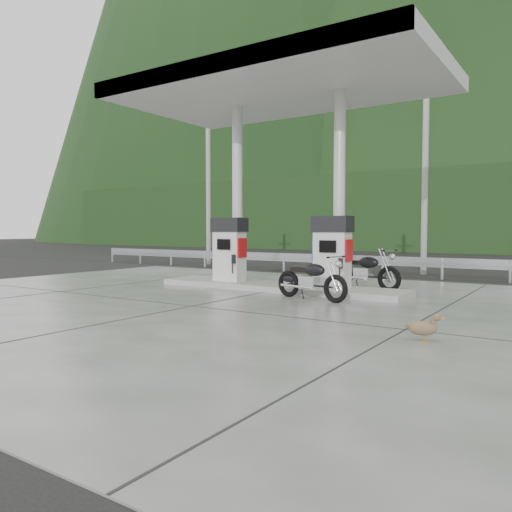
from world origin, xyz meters
The scene contains 16 objects.
ground centered at (0.00, 0.00, 0.00)m, with size 160.00×160.00×0.00m, color black.
forecourt_apron centered at (0.00, 0.00, 0.01)m, with size 18.00×14.00×0.02m, color #64635F.
pump_island centered at (0.00, 2.50, 0.10)m, with size 7.00×1.40×0.15m, color #A29E96.
gas_pump_left centered at (-1.60, 2.50, 1.07)m, with size 0.95×0.55×1.80m, color silver, non-canonical shape.
gas_pump_right centered at (1.60, 2.50, 1.07)m, with size 0.95×0.55×1.80m, color silver, non-canonical shape.
canopy_column_left centered at (-1.60, 2.90, 2.67)m, with size 0.30×0.30×5.00m, color silver.
canopy_column_right centered at (1.60, 2.90, 2.67)m, with size 0.30×0.30×5.00m, color silver.
canopy_roof centered at (0.00, 2.50, 5.37)m, with size 8.50×5.00×0.40m, color silver.
guardrail centered at (0.00, 8.00, 0.71)m, with size 26.00×0.16×1.42m, color #A0A2A8, non-canonical shape.
road centered at (0.00, 11.50, 0.00)m, with size 60.00×7.00×0.01m, color black.
utility_pole_a centered at (-8.00, 9.50, 4.00)m, with size 0.22×0.22×8.00m, color gray.
utility_pole_b centered at (2.00, 9.50, 4.00)m, with size 0.22×0.22×8.00m, color gray.
tree_band centered at (0.00, 30.00, 3.00)m, with size 80.00×6.00×6.00m, color black.
motorcycle_left centered at (1.94, 3.86, 0.50)m, with size 2.02×0.64×0.96m, color black, non-canonical shape.
motorcycle_right centered at (1.64, 1.28, 0.47)m, with size 1.90×0.60×0.90m, color black, non-canonical shape.
duck centered at (4.94, -1.66, 0.20)m, with size 0.49×0.14×0.35m, color brown, non-canonical shape.
Camera 1 is at (6.87, -8.96, 1.63)m, focal length 35.00 mm.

